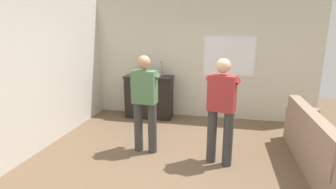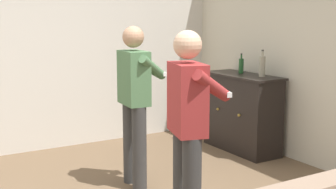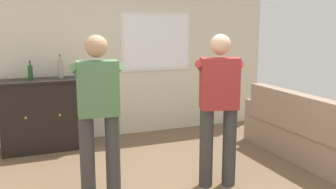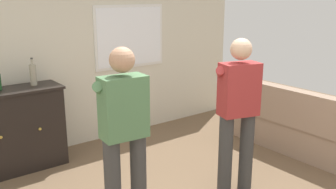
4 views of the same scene
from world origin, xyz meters
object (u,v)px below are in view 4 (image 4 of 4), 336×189
Objects in this scene: bottle_liquor_amber at (33,74)px; person_standing_right at (238,109)px; sideboard_cabinet at (15,130)px; person_standing_left at (124,131)px; couch at (306,130)px.

person_standing_right reaches higher than bottle_liquor_amber.
person_standing_left is at bearing -75.90° from sideboard_cabinet.
sideboard_cabinet is 1.91m from person_standing_left.
sideboard_cabinet is 0.71m from bottle_liquor_amber.
person_standing_left is at bearing 172.07° from person_standing_right.
sideboard_cabinet is 0.68× the size of person_standing_right.
person_standing_right is (1.43, -2.04, -0.21)m from bottle_liquor_amber.
person_standing_left is 1.28m from person_standing_right.
bottle_liquor_amber is 0.20× the size of person_standing_right.
sideboard_cabinet reaches higher than couch.
person_standing_left is (0.16, -1.86, -0.21)m from bottle_liquor_amber.
person_standing_left is (0.45, -1.80, 0.43)m from sideboard_cabinet.
person_standing_left reaches higher than sideboard_cabinet.
bottle_liquor_amber is 0.20× the size of person_standing_left.
person_standing_right is at bearing -54.90° from bottle_liquor_amber.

